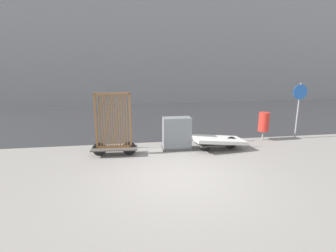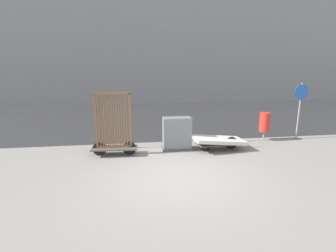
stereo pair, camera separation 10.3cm
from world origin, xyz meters
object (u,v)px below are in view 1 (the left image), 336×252
Objects in this scene: bike_cart_with_mattress at (219,140)px; utility_cabinet at (177,135)px; trash_bin at (264,122)px; sign_post at (299,102)px; bike_cart_with_bedframe at (114,133)px.

utility_cabinet reaches higher than bike_cart_with_mattress.
sign_post reaches higher than trash_bin.
utility_cabinet is (2.17, 0.33, -0.24)m from bike_cart_with_bedframe.
bike_cart_with_mattress is (3.62, 0.00, -0.43)m from bike_cart_with_bedframe.
sign_post is at bearing 8.37° from bike_cart_with_mattress.
sign_post is (7.24, 0.94, 0.71)m from bike_cart_with_bedframe.
bike_cart_with_mattress is at bearing 2.95° from bike_cart_with_bedframe.
bike_cart_with_bedframe is at bearing -172.64° from sign_post.
sign_post is at bearing 10.30° from bike_cart_with_bedframe.
trash_bin is (3.64, 0.62, 0.20)m from utility_cabinet.
bike_cart_with_bedframe is 2.21m from utility_cabinet.
utility_cabinet is at bearing 161.08° from bike_cart_with_mattress.
trash_bin is at bearing 12.17° from bike_cart_with_bedframe.
trash_bin is at bearing 17.18° from bike_cart_with_mattress.
bike_cart_with_mattress is at bearing -12.80° from utility_cabinet.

